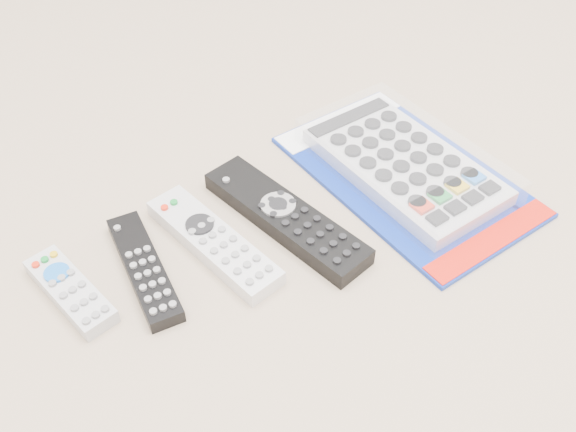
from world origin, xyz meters
TOP-DOWN VIEW (x-y plane):
  - remote_small_grey at (-0.21, 0.06)m, footprint 0.05×0.13m
  - remote_slim_black at (-0.14, 0.04)m, footprint 0.07×0.17m
  - remote_silver_dvd at (-0.05, 0.03)m, footprint 0.07×0.20m
  - remote_large_black at (0.04, 0.01)m, footprint 0.08×0.24m
  - jumbo_remote_packaged at (0.21, -0.01)m, footprint 0.21×0.33m

SIDE VIEW (x-z plane):
  - remote_slim_black at x=-0.14m, z-range 0.00..0.02m
  - remote_small_grey at x=-0.21m, z-range 0.00..0.02m
  - remote_silver_dvd at x=-0.05m, z-range 0.00..0.02m
  - remote_large_black at x=0.04m, z-range 0.00..0.02m
  - jumbo_remote_packaged at x=0.21m, z-range 0.00..0.04m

